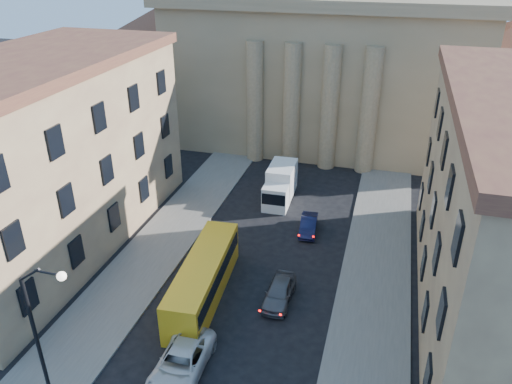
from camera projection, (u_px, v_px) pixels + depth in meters
sidewalk_left at (127, 285)px, 35.55m from camera, size 5.00×60.00×0.15m
sidewalk_right at (369, 330)px, 31.46m from camera, size 5.00×60.00×0.15m
church at (331, 34)px, 60.37m from camera, size 68.02×28.76×36.60m
building_left at (41, 156)px, 37.71m from camera, size 11.60×26.60×14.70m
street_lamp at (42, 326)px, 24.23m from camera, size 2.62×0.44×8.83m
car_left_mid at (181, 363)px, 28.06m from camera, size 2.73×5.70×1.57m
car_right_far at (279, 292)px, 33.79m from camera, size 1.74×4.32×1.47m
car_right_distant at (308, 225)px, 41.94m from camera, size 1.66×3.93×1.26m
city_bus at (203, 277)px, 33.84m from camera, size 3.14×10.58×2.94m
box_truck at (280, 185)px, 46.77m from camera, size 2.43×5.88×3.20m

